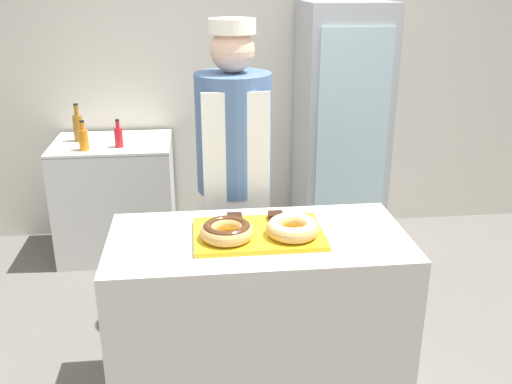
# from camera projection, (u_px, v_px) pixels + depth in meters

# --- Properties ---
(wall_back) EXTENTS (8.00, 0.06, 2.70)m
(wall_back) POSITION_uv_depth(u_px,v_px,m) (227.00, 66.00, 4.43)
(wall_back) COLOR silver
(wall_back) RESTS_ON ground_plane
(display_counter) EXTENTS (1.38, 0.67, 0.89)m
(display_counter) POSITION_uv_depth(u_px,v_px,m) (258.00, 319.00, 2.78)
(display_counter) COLOR beige
(display_counter) RESTS_ON ground_plane
(serving_tray) EXTENTS (0.59, 0.39, 0.02)m
(serving_tray) POSITION_uv_depth(u_px,v_px,m) (258.00, 234.00, 2.61)
(serving_tray) COLOR yellow
(serving_tray) RESTS_ON display_counter
(donut_chocolate_glaze) EXTENTS (0.24, 0.24, 0.07)m
(donut_chocolate_glaze) POSITION_uv_depth(u_px,v_px,m) (227.00, 230.00, 2.53)
(donut_chocolate_glaze) COLOR tan
(donut_chocolate_glaze) RESTS_ON serving_tray
(donut_light_glaze) EXTENTS (0.24, 0.24, 0.07)m
(donut_light_glaze) POSITION_uv_depth(u_px,v_px,m) (293.00, 227.00, 2.56)
(donut_light_glaze) COLOR tan
(donut_light_glaze) RESTS_ON serving_tray
(brownie_back_left) EXTENTS (0.07, 0.07, 0.03)m
(brownie_back_left) POSITION_uv_depth(u_px,v_px,m) (235.00, 218.00, 2.72)
(brownie_back_left) COLOR black
(brownie_back_left) RESTS_ON serving_tray
(brownie_back_right) EXTENTS (0.07, 0.07, 0.03)m
(brownie_back_right) POSITION_uv_depth(u_px,v_px,m) (276.00, 216.00, 2.74)
(brownie_back_right) COLOR black
(brownie_back_right) RESTS_ON serving_tray
(baker_person) EXTENTS (0.42, 0.42, 1.80)m
(baker_person) POSITION_uv_depth(u_px,v_px,m) (234.00, 176.00, 3.22)
(baker_person) COLOR #4C4C51
(baker_person) RESTS_ON ground_plane
(beverage_fridge) EXTENTS (0.61, 0.67, 1.84)m
(beverage_fridge) POSITION_uv_depth(u_px,v_px,m) (340.00, 129.00, 4.31)
(beverage_fridge) COLOR #ADB2B7
(beverage_fridge) RESTS_ON ground_plane
(chest_freezer) EXTENTS (0.85, 0.64, 0.87)m
(chest_freezer) POSITION_uv_depth(u_px,v_px,m) (117.00, 197.00, 4.31)
(chest_freezer) COLOR silver
(chest_freezer) RESTS_ON ground_plane
(bottle_orange) EXTENTS (0.07, 0.07, 0.21)m
(bottle_orange) POSITION_uv_depth(u_px,v_px,m) (84.00, 139.00, 3.93)
(bottle_orange) COLOR orange
(bottle_orange) RESTS_ON chest_freezer
(bottle_amber) EXTENTS (0.07, 0.07, 0.28)m
(bottle_amber) POSITION_uv_depth(u_px,v_px,m) (78.00, 127.00, 4.14)
(bottle_amber) COLOR #99661E
(bottle_amber) RESTS_ON chest_freezer
(bottle_red) EXTENTS (0.06, 0.06, 0.20)m
(bottle_red) POSITION_uv_depth(u_px,v_px,m) (119.00, 136.00, 4.00)
(bottle_red) COLOR red
(bottle_red) RESTS_ON chest_freezer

